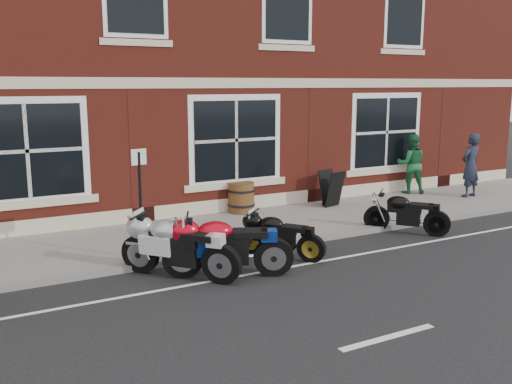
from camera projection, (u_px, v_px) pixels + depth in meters
ground at (275, 274)px, 10.31m from camera, size 80.00×80.00×0.00m
sidewalk at (207, 233)px, 12.88m from camera, size 30.00×3.00×0.12m
kerb at (239, 251)px, 11.52m from camera, size 30.00×0.16×0.12m
pub_building at (109, 0)px, 18.22m from camera, size 24.00×12.00×12.00m
moto_sport_red at (225, 244)px, 10.06m from camera, size 2.15×1.12×1.04m
moto_sport_black at (279, 234)px, 11.19m from camera, size 1.17×1.57×0.83m
moto_sport_silver at (178, 244)px, 10.02m from camera, size 1.60×1.90×1.05m
moto_naked_black at (405, 212)px, 13.03m from camera, size 1.31×1.60×0.88m
pedestrian_left at (471, 165)px, 16.56m from camera, size 0.73×0.52×1.86m
pedestrian_right at (411, 164)px, 17.13m from camera, size 1.09×1.03×1.78m
a_board_sign at (331, 188)px, 15.39m from camera, size 0.66×0.53×0.97m
barrel_planter at (241, 197)px, 14.64m from camera, size 0.70×0.70×0.78m
parking_sign at (140, 196)px, 10.59m from camera, size 0.30×0.06×2.09m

